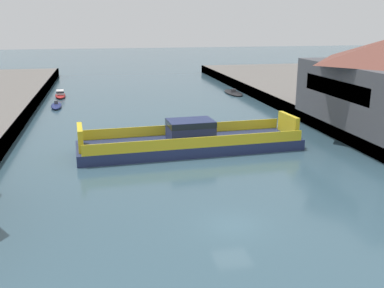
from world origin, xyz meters
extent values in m
plane|color=#385666|center=(0.00, 0.00, 0.00)|extent=(400.00, 400.00, 0.00)
cube|color=#423D38|center=(-18.46, 20.00, 0.90)|extent=(0.30, 140.00, 1.80)
cube|color=#423D38|center=(18.46, 20.00, 0.90)|extent=(0.30, 140.00, 1.80)
cube|color=navy|center=(0.78, 18.30, 0.55)|extent=(23.96, 7.42, 1.10)
cube|color=yellow|center=(0.61, 21.27, 1.65)|extent=(22.68, 1.42, 1.10)
cube|color=yellow|center=(0.95, 15.33, 1.65)|extent=(22.68, 1.42, 1.10)
cube|color=navy|center=(0.78, 18.30, 2.21)|extent=(4.91, 3.61, 2.22)
cube|color=black|center=(0.78, 18.30, 2.97)|extent=(4.96, 3.65, 0.60)
cube|color=yellow|center=(12.09, 18.95, 2.20)|extent=(0.74, 4.27, 2.20)
cube|color=yellow|center=(-10.53, 17.65, 2.20)|extent=(0.74, 4.27, 2.20)
ellipsoid|color=red|center=(-15.48, 56.59, 0.28)|extent=(2.31, 6.34, 0.57)
cube|color=silver|center=(-15.45, 56.13, 0.93)|extent=(1.44, 2.27, 0.73)
cube|color=black|center=(-15.45, 56.13, 1.02)|extent=(1.48, 2.34, 0.22)
ellipsoid|color=navy|center=(-15.34, 46.33, 0.28)|extent=(1.91, 5.81, 0.56)
cube|color=#4C4C51|center=(-15.34, 46.33, 0.81)|extent=(0.59, 0.43, 0.50)
ellipsoid|color=black|center=(16.26, 53.95, 0.19)|extent=(2.68, 8.21, 0.38)
cube|color=#4C4C51|center=(16.26, 53.95, 0.63)|extent=(0.93, 0.40, 0.50)
cube|color=black|center=(17.57, 19.23, 6.02)|extent=(0.08, 13.91, 1.91)
cylinder|color=black|center=(19.01, 13.99, 2.07)|extent=(0.28, 0.28, 0.55)
sphere|color=black|center=(19.01, 13.99, 2.35)|extent=(0.32, 0.32, 0.32)
camera|label=1|loc=(-8.28, -26.43, 13.45)|focal=41.68mm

